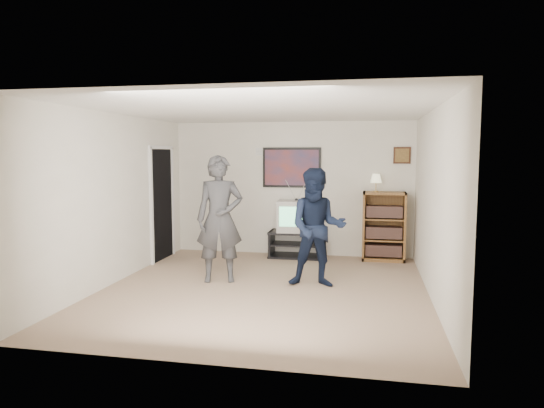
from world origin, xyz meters
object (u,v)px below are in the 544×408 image
(media_stand, at_px, (296,244))
(person_short, at_px, (317,228))
(crt_television, at_px, (296,216))
(person_tall, at_px, (220,219))
(bookshelf, at_px, (384,226))

(media_stand, height_order, person_short, person_short)
(crt_television, xyz_separation_m, person_short, (0.58, -1.91, 0.08))
(crt_television, distance_m, person_tall, 2.10)
(media_stand, bearing_deg, person_tall, -114.96)
(person_tall, bearing_deg, crt_television, 49.74)
(media_stand, height_order, person_tall, person_tall)
(person_tall, bearing_deg, person_short, -15.79)
(bookshelf, height_order, person_tall, person_tall)
(media_stand, xyz_separation_m, person_short, (0.59, -1.91, 0.61))
(bookshelf, relative_size, person_short, 0.72)
(media_stand, relative_size, person_tall, 0.52)
(media_stand, bearing_deg, bookshelf, 1.30)
(person_tall, relative_size, person_short, 1.11)
(crt_television, distance_m, person_short, 2.00)
(bookshelf, distance_m, person_short, 2.21)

